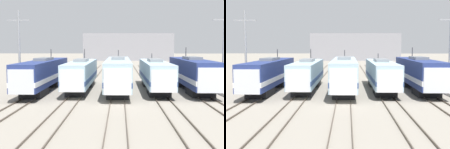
{
  "view_description": "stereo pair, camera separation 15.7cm",
  "coord_description": "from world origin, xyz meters",
  "views": [
    {
      "loc": [
        0.23,
        -30.34,
        5.7
      ],
      "look_at": [
        -0.64,
        3.78,
        2.54
      ],
      "focal_mm": 50.0,
      "sensor_mm": 36.0,
      "label": 1
    },
    {
      "loc": [
        0.39,
        -30.34,
        5.7
      ],
      "look_at": [
        -0.64,
        3.78,
        2.54
      ],
      "focal_mm": 50.0,
      "sensor_mm": 36.0,
      "label": 2
    }
  ],
  "objects": [
    {
      "name": "ground_plane",
      "position": [
        0.0,
        0.0,
        0.0
      ],
      "size": [
        400.0,
        400.0,
        0.0
      ],
      "primitive_type": "plane",
      "color": "gray"
    },
    {
      "name": "locomotive_far_right",
      "position": [
        9.42,
        9.08,
        2.22
      ],
      "size": [
        3.06,
        17.39,
        5.46
      ],
      "color": "black",
      "rests_on": "ground_plane"
    },
    {
      "name": "catenary_tower_right",
      "position": [
        12.57,
        7.07,
        5.3
      ],
      "size": [
        2.79,
        0.27,
        9.93
      ],
      "color": "gray",
      "rests_on": "ground_plane"
    },
    {
      "name": "locomotive_center_right",
      "position": [
        4.71,
        9.29,
        2.08
      ],
      "size": [
        2.9,
        17.41,
        4.62
      ],
      "color": "#232326",
      "rests_on": "ground_plane"
    },
    {
      "name": "rail_pair_center",
      "position": [
        0.0,
        0.0,
        0.07
      ],
      "size": [
        1.51,
        120.0,
        0.15
      ],
      "color": "#4C4238",
      "rests_on": "ground_plane"
    },
    {
      "name": "rail_pair_center_right",
      "position": [
        4.71,
        0.0,
        0.07
      ],
      "size": [
        1.51,
        120.0,
        0.15
      ],
      "color": "#4C4238",
      "rests_on": "ground_plane"
    },
    {
      "name": "rail_pair_far_right",
      "position": [
        9.42,
        0.0,
        0.07
      ],
      "size": [
        1.5,
        120.0,
        0.15
      ],
      "color": "#4C4238",
      "rests_on": "ground_plane"
    },
    {
      "name": "catenary_tower_left",
      "position": [
        -11.94,
        7.07,
        5.3
      ],
      "size": [
        2.79,
        0.27,
        9.93
      ],
      "color": "gray",
      "rests_on": "ground_plane"
    },
    {
      "name": "locomotive_center_left",
      "position": [
        -4.71,
        8.87,
        2.08
      ],
      "size": [
        2.82,
        16.25,
        5.23
      ],
      "color": "#232326",
      "rests_on": "ground_plane"
    },
    {
      "name": "rail_pair_far_left",
      "position": [
        -9.42,
        0.0,
        0.07
      ],
      "size": [
        1.5,
        120.0,
        0.15
      ],
      "color": "#4C4238",
      "rests_on": "ground_plane"
    },
    {
      "name": "depot_building",
      "position": [
        3.38,
        94.21,
        5.19
      ],
      "size": [
        34.2,
        14.24,
        10.38
      ],
      "color": "gray",
      "rests_on": "ground_plane"
    },
    {
      "name": "locomotive_far_left",
      "position": [
        -9.42,
        8.47,
        2.16
      ],
      "size": [
        2.82,
        18.89,
        5.22
      ],
      "color": "black",
      "rests_on": "ground_plane"
    },
    {
      "name": "rail_pair_center_left",
      "position": [
        -4.71,
        0.0,
        0.07
      ],
      "size": [
        1.51,
        120.0,
        0.15
      ],
      "color": "#4C4238",
      "rests_on": "ground_plane"
    },
    {
      "name": "locomotive_center",
      "position": [
        0.0,
        8.67,
        2.23
      ],
      "size": [
        2.96,
        19.52,
        5.12
      ],
      "color": "#232326",
      "rests_on": "ground_plane"
    }
  ]
}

